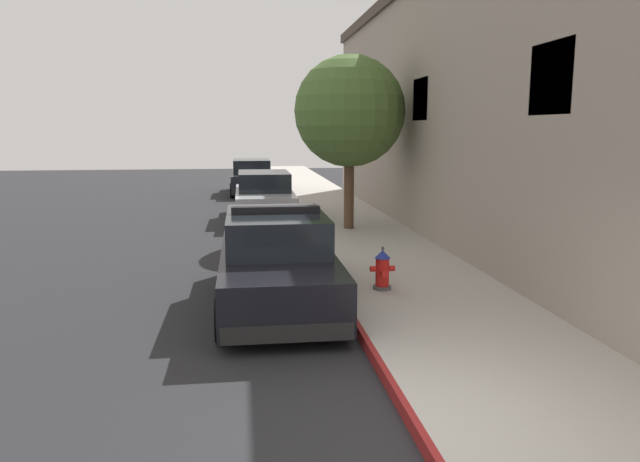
# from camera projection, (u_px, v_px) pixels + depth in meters

# --- Properties ---
(ground_plane) EXTENTS (30.37, 60.00, 0.20)m
(ground_plane) POSITION_uv_depth(u_px,v_px,m) (131.00, 252.00, 15.06)
(ground_plane) COLOR #232326
(sidewalk_pavement) EXTENTS (3.03, 60.00, 0.16)m
(sidewalk_pavement) POSITION_uv_depth(u_px,v_px,m) (365.00, 239.00, 15.80)
(sidewalk_pavement) COLOR #ADA89E
(sidewalk_pavement) RESTS_ON ground
(curb_painted_edge) EXTENTS (0.08, 60.00, 0.16)m
(curb_painted_edge) POSITION_uv_depth(u_px,v_px,m) (306.00, 241.00, 15.60)
(curb_painted_edge) COLOR maroon
(curb_painted_edge) RESTS_ON ground
(storefront_building) EXTENTS (6.40, 24.43, 7.14)m
(storefront_building) POSITION_uv_depth(u_px,v_px,m) (530.00, 106.00, 16.15)
(storefront_building) COLOR gray
(storefront_building) RESTS_ON ground
(police_cruiser) EXTENTS (1.94, 4.84, 1.68)m
(police_cruiser) POSITION_uv_depth(u_px,v_px,m) (277.00, 262.00, 10.13)
(police_cruiser) COLOR black
(police_cruiser) RESTS_ON ground
(parked_car_silver_ahead) EXTENTS (1.94, 4.84, 1.56)m
(parked_car_silver_ahead) POSITION_uv_depth(u_px,v_px,m) (264.00, 197.00, 19.69)
(parked_car_silver_ahead) COLOR #B2B5BA
(parked_car_silver_ahead) RESTS_ON ground
(parked_car_dark_far) EXTENTS (1.94, 4.84, 1.56)m
(parked_car_dark_far) POSITION_uv_depth(u_px,v_px,m) (252.00, 177.00, 27.56)
(parked_car_dark_far) COLOR black
(parked_car_dark_far) RESTS_ON ground
(fire_hydrant) EXTENTS (0.44, 0.40, 0.76)m
(fire_hydrant) POSITION_uv_depth(u_px,v_px,m) (382.00, 270.00, 10.53)
(fire_hydrant) COLOR #4C4C51
(fire_hydrant) RESTS_ON sidewalk_pavement
(street_tree) EXTENTS (3.07, 3.07, 4.81)m
(street_tree) POSITION_uv_depth(u_px,v_px,m) (350.00, 112.00, 16.49)
(street_tree) COLOR brown
(street_tree) RESTS_ON sidewalk_pavement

